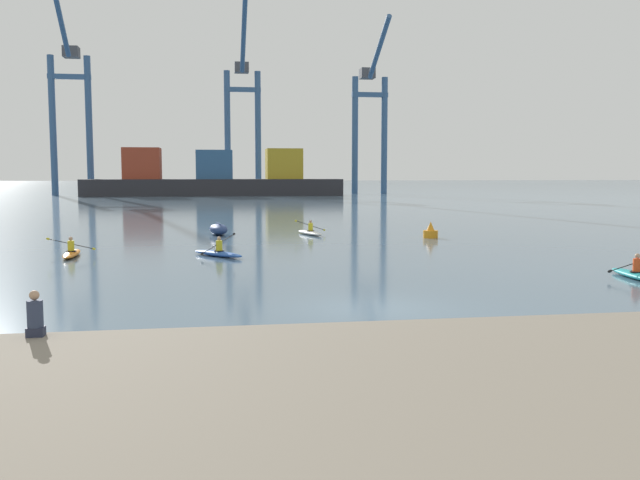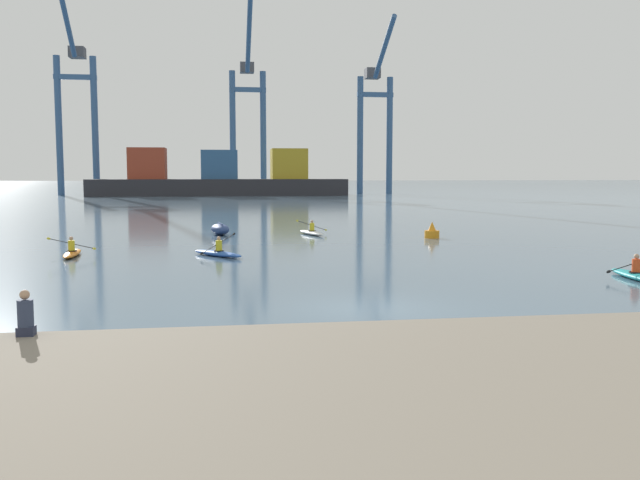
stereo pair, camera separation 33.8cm
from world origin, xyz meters
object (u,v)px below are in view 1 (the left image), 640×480
Objects in this scene: capsized_dinghy at (218,229)px; seated_onlooker at (35,316)px; kayak_orange at (72,253)px; gantry_crane_west_mid at (243,107)px; gantry_crane_west at (70,99)px; kayak_blue at (218,253)px; kayak_teal at (635,274)px; container_barge at (214,179)px; channel_buoy at (431,232)px; kayak_white at (310,232)px; gantry_crane_east_mid at (370,113)px.

seated_onlooker is (-3.74, -30.26, 0.81)m from capsized_dinghy.
kayak_orange is (-6.97, -10.62, -0.18)m from capsized_dinghy.
gantry_crane_west is at bearing -169.83° from gantry_crane_west_mid.
kayak_teal is at bearing -31.38° from kayak_blue.
gantry_crane_west reaches higher than kayak_orange.
container_barge is at bearing 90.00° from capsized_dinghy.
kayak_blue is at bearing -90.61° from capsized_dinghy.
seated_onlooker is at bearing -91.93° from container_barge.
gantry_crane_west_mid reaches higher than kayak_blue.
container_barge is 51.59× the size of seated_onlooker.
kayak_white is (-7.00, 3.21, -0.19)m from channel_buoy.
gantry_crane_west_mid is (31.75, 5.70, -0.46)m from gantry_crane_west.
kayak_white is (-0.00, -93.70, -16.96)m from gantry_crane_west_mid.
channel_buoy is at bearing -81.42° from container_barge.
gantry_crane_west is 10.90× the size of kayak_white.
kayak_teal reaches higher than capsized_dinghy.
seated_onlooker reaches higher than kayak_white.
kayak_blue is (6.85, -1.01, -0.00)m from kayak_orange.
seated_onlooker is at bearing -108.08° from kayak_white.
channel_buoy is 30.86m from seated_onlooker.
container_barge is 102.79m from kayak_teal.
gantry_crane_west is at bearing 179.43° from gantry_crane_east_mid.
kayak_blue reaches higher than kayak_white.
gantry_crane_east_mid reaches higher than container_barge.
kayak_white is (-24.54, -87.44, -15.70)m from gantry_crane_east_mid.
gantry_crane_west reaches higher than kayak_white.
kayak_teal is 22.07m from kayak_white.
container_barge reaches higher than kayak_blue.
gantry_crane_west reaches higher than gantry_crane_east_mid.
container_barge is 13.46× the size of kayak_white.
container_barge reaches higher than kayak_teal.
container_barge is at bearing 98.58° from channel_buoy.
kayak_white is 1.14× the size of kayak_blue.
kayak_orange is at bearing 171.58° from kayak_blue.
channel_buoy is (-17.55, -90.65, -15.51)m from gantry_crane_east_mid.
channel_buoy is (12.81, -4.22, 0.01)m from capsized_dinghy.
gantry_crane_west is at bearing 101.00° from kayak_orange.
gantry_crane_west_mid is 10.40× the size of kayak_white.
gantry_crane_west_mid reaches higher than kayak_teal.
gantry_crane_west_mid is 39.86× the size of seated_onlooker.
gantry_crane_west reaches higher than seated_onlooker.
kayak_teal is (2.40, -16.76, -0.19)m from channel_buoy.
gantry_crane_west_mid is 105.46m from kayak_orange.
seated_onlooker is (-3.62, -18.63, 0.99)m from kayak_blue.
channel_buoy is 1.12× the size of seated_onlooker.
gantry_crane_east_mid is (56.29, -0.56, -1.73)m from gantry_crane_west.
kayak_blue is at bearing -119.19° from kayak_white.
gantry_crane_west is at bearing 100.72° from seated_onlooker.
kayak_white reaches higher than channel_buoy.
kayak_white is (5.81, -81.65, -2.79)m from container_barge.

